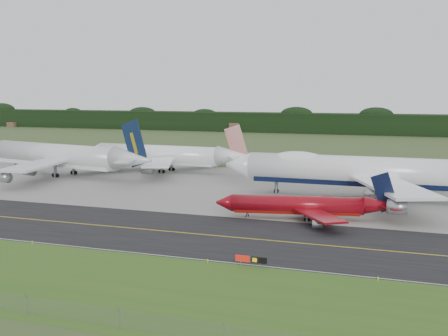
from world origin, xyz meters
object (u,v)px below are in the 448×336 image
jet_ba_747 (372,172)px  jet_red_737 (307,206)px  jet_star_tail (166,156)px  jet_navy_gold (64,157)px  taxiway_sign (251,259)px

jet_ba_747 → jet_red_737: (-8.75, -28.22, -3.75)m
jet_star_tail → jet_red_737: bearing=-43.7°
jet_ba_747 → jet_navy_gold: jet_ba_747 is taller
jet_navy_gold → taxiway_sign: (83.88, -73.23, -4.73)m
jet_ba_747 → jet_navy_gold: size_ratio=1.10×
jet_ba_747 → jet_red_737: size_ratio=2.08×
jet_red_737 → taxiway_sign: jet_red_737 is taller
jet_red_737 → jet_star_tail: 81.57m
jet_red_737 → jet_star_tail: (-58.98, 56.30, 2.47)m
jet_navy_gold → jet_star_tail: (24.42, 19.52, -0.68)m
jet_red_737 → jet_star_tail: bearing=136.3°
jet_navy_gold → taxiway_sign: bearing=-41.1°
jet_red_737 → jet_navy_gold: size_ratio=0.53×
jet_red_737 → jet_navy_gold: (-83.39, 36.78, 3.15)m
jet_star_tail → taxiway_sign: size_ratio=12.24×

